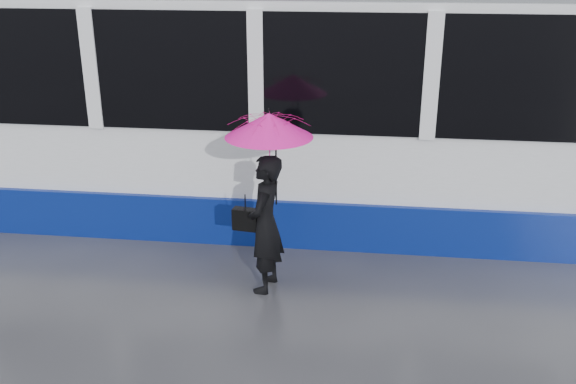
# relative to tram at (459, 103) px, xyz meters

# --- Properties ---
(ground) EXTENTS (90.00, 90.00, 0.00)m
(ground) POSITION_rel_tram_xyz_m (-2.75, -2.50, -1.64)
(ground) COLOR #2D2C32
(ground) RESTS_ON ground
(rails) EXTENTS (34.00, 1.51, 0.02)m
(rails) POSITION_rel_tram_xyz_m (-2.75, -0.00, -1.63)
(rails) COLOR #3F3D38
(rails) RESTS_ON ground
(tram) EXTENTS (26.00, 2.56, 3.35)m
(tram) POSITION_rel_tram_xyz_m (0.00, 0.00, 0.00)
(tram) COLOR white
(tram) RESTS_ON ground
(woman) EXTENTS (0.45, 0.61, 1.55)m
(woman) POSITION_rel_tram_xyz_m (-2.24, -2.30, -0.86)
(woman) COLOR black
(woman) RESTS_ON ground
(umbrella) EXTENTS (1.03, 1.03, 1.05)m
(umbrella) POSITION_rel_tram_xyz_m (-2.19, -2.30, 0.06)
(umbrella) COLOR #FF159E
(umbrella) RESTS_ON ground
(handbag) EXTENTS (0.29, 0.16, 0.42)m
(handbag) POSITION_rel_tram_xyz_m (-2.46, -2.28, -0.82)
(handbag) COLOR black
(handbag) RESTS_ON ground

